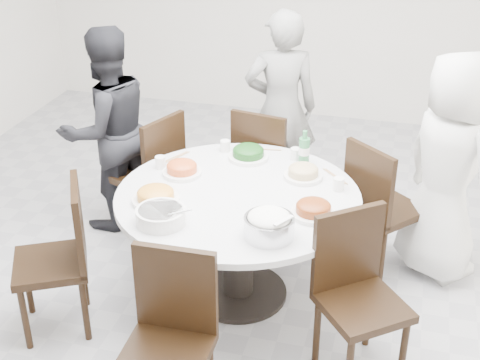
% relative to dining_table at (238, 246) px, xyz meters
% --- Properties ---
extents(floor, '(6.00, 6.00, 0.01)m').
position_rel_dining_table_xyz_m(floor, '(0.01, 0.27, -0.38)').
color(floor, '#A8A8AD').
rests_on(floor, ground).
extents(dining_table, '(1.50, 1.50, 0.75)m').
position_rel_dining_table_xyz_m(dining_table, '(0.00, 0.00, 0.00)').
color(dining_table, silver).
rests_on(dining_table, floor).
extents(chair_ne, '(0.59, 0.59, 0.95)m').
position_rel_dining_table_xyz_m(chair_ne, '(0.87, 0.58, 0.10)').
color(chair_ne, black).
rests_on(chair_ne, floor).
extents(chair_n, '(0.49, 0.49, 0.95)m').
position_rel_dining_table_xyz_m(chair_n, '(-0.03, 0.99, 0.10)').
color(chair_n, black).
rests_on(chair_n, floor).
extents(chair_nw, '(0.54, 0.54, 0.95)m').
position_rel_dining_table_xyz_m(chair_nw, '(-0.87, 0.62, 0.10)').
color(chair_nw, black).
rests_on(chair_nw, floor).
extents(chair_sw, '(0.57, 0.57, 0.95)m').
position_rel_dining_table_xyz_m(chair_sw, '(-0.98, -0.59, 0.10)').
color(chair_sw, black).
rests_on(chair_sw, floor).
extents(chair_s, '(0.43, 0.43, 0.95)m').
position_rel_dining_table_xyz_m(chair_s, '(-0.05, -1.14, 0.10)').
color(chair_s, black).
rests_on(chair_s, floor).
extents(chair_se, '(0.59, 0.59, 0.95)m').
position_rel_dining_table_xyz_m(chair_se, '(0.83, -0.51, 0.10)').
color(chair_se, black).
rests_on(chair_se, floor).
extents(diner_right, '(0.88, 0.89, 1.55)m').
position_rel_dining_table_xyz_m(diner_right, '(1.24, 0.65, 0.40)').
color(diner_right, white).
rests_on(diner_right, floor).
extents(diner_middle, '(0.66, 0.54, 1.57)m').
position_rel_dining_table_xyz_m(diner_middle, '(-0.02, 1.36, 0.41)').
color(diner_middle, black).
rests_on(diner_middle, floor).
extents(diner_left, '(0.92, 0.95, 1.54)m').
position_rel_dining_table_xyz_m(diner_left, '(-1.17, 0.66, 0.39)').
color(diner_left, black).
rests_on(diner_left, floor).
extents(dish_greens, '(0.27, 0.27, 0.07)m').
position_rel_dining_table_xyz_m(dish_greens, '(-0.06, 0.50, 0.41)').
color(dish_greens, white).
rests_on(dish_greens, dining_table).
extents(dish_pale, '(0.25, 0.25, 0.07)m').
position_rel_dining_table_xyz_m(dish_pale, '(0.34, 0.31, 0.41)').
color(dish_pale, white).
rests_on(dish_pale, dining_table).
extents(dish_orange, '(0.25, 0.25, 0.07)m').
position_rel_dining_table_xyz_m(dish_orange, '(-0.42, 0.16, 0.41)').
color(dish_orange, white).
rests_on(dish_orange, dining_table).
extents(dish_redbrown, '(0.26, 0.26, 0.06)m').
position_rel_dining_table_xyz_m(dish_redbrown, '(0.48, -0.14, 0.41)').
color(dish_redbrown, white).
rests_on(dish_redbrown, dining_table).
extents(dish_tofu, '(0.28, 0.28, 0.07)m').
position_rel_dining_table_xyz_m(dish_tofu, '(-0.44, -0.22, 0.41)').
color(dish_tofu, white).
rests_on(dish_tofu, dining_table).
extents(rice_bowl, '(0.28, 0.28, 0.12)m').
position_rel_dining_table_xyz_m(rice_bowl, '(0.29, -0.42, 0.43)').
color(rice_bowl, silver).
rests_on(rice_bowl, dining_table).
extents(soup_bowl, '(0.28, 0.28, 0.09)m').
position_rel_dining_table_xyz_m(soup_bowl, '(-0.33, -0.44, 0.42)').
color(soup_bowl, white).
rests_on(soup_bowl, dining_table).
extents(beverage_bottle, '(0.07, 0.07, 0.25)m').
position_rel_dining_table_xyz_m(beverage_bottle, '(0.31, 0.49, 0.50)').
color(beverage_bottle, '#307946').
rests_on(beverage_bottle, dining_table).
extents(tea_cups, '(0.07, 0.07, 0.08)m').
position_rel_dining_table_xyz_m(tea_cups, '(0.02, 0.61, 0.42)').
color(tea_cups, white).
rests_on(tea_cups, dining_table).
extents(chopsticks, '(0.24, 0.04, 0.01)m').
position_rel_dining_table_xyz_m(chopsticks, '(0.04, 0.68, 0.38)').
color(chopsticks, tan).
rests_on(chopsticks, dining_table).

